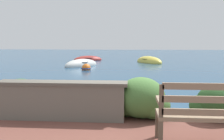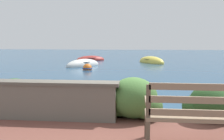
{
  "view_description": "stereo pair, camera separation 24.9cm",
  "coord_description": "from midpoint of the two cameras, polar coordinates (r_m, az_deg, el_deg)",
  "views": [
    {
      "loc": [
        0.32,
        -5.17,
        1.7
      ],
      "look_at": [
        -0.57,
        6.09,
        0.35
      ],
      "focal_mm": 40.0,
      "sensor_mm": 36.0,
      "label": 1
    },
    {
      "loc": [
        0.56,
        -5.15,
        1.7
      ],
      "look_at": [
        -0.57,
        6.09,
        0.35
      ],
      "focal_mm": 40.0,
      "sensor_mm": 36.0,
      "label": 2
    }
  ],
  "objects": [
    {
      "name": "rowboat_nearest",
      "position": [
        16.59,
        -7.47,
        1.12
      ],
      "size": [
        2.33,
        2.68,
        0.83
      ],
      "rotation": [
        0.0,
        0.0,
        4.07
      ],
      "color": "silver",
      "rests_on": "ground_plane"
    },
    {
      "name": "rowboat_far",
      "position": [
        21.14,
        -5.87,
        2.34
      ],
      "size": [
        2.63,
        2.01,
        0.7
      ],
      "rotation": [
        0.0,
        0.0,
        3.59
      ],
      "color": "#9E2D28",
      "rests_on": "ground_plane"
    },
    {
      "name": "hedge_clump_far_right",
      "position": [
        5.08,
        21.5,
        -7.29
      ],
      "size": [
        0.98,
        0.7,
        0.66
      ],
      "color": "#284C23",
      "rests_on": "patio_terrace"
    },
    {
      "name": "mooring_buoy",
      "position": [
        14.45,
        -6.4,
        0.39
      ],
      "size": [
        0.58,
        0.58,
        0.53
      ],
      "color": "orange",
      "rests_on": "ground_plane"
    },
    {
      "name": "rowboat_mid",
      "position": [
        19.1,
        8.1,
        1.87
      ],
      "size": [
        2.38,
        2.88,
        0.87
      ],
      "rotation": [
        0.0,
        0.0,
        2.15
      ],
      "color": "#DBC64C",
      "rests_on": "ground_plane"
    },
    {
      "name": "stone_wall",
      "position": [
        4.85,
        -12.76,
        -6.72
      ],
      "size": [
        2.46,
        0.39,
        0.72
      ],
      "color": "#666056",
      "rests_on": "patio_terrace"
    },
    {
      "name": "ground_plane",
      "position": [
        5.45,
        -0.38,
        -11.38
      ],
      "size": [
        80.0,
        80.0,
        0.0
      ],
      "color": "navy"
    },
    {
      "name": "hedge_clump_left",
      "position": [
        5.41,
        -21.54,
        -6.17
      ],
      "size": [
        1.06,
        0.76,
        0.72
      ],
      "color": "#2D5628",
      "rests_on": "patio_terrace"
    },
    {
      "name": "park_bench",
      "position": [
        3.73,
        20.08,
        -9.13
      ],
      "size": [
        1.51,
        0.48,
        0.93
      ],
      "rotation": [
        0.0,
        0.0,
        -0.01
      ],
      "color": "brown",
      "rests_on": "patio_terrace"
    },
    {
      "name": "hedge_clump_centre",
      "position": [
        5.13,
        -7.78,
        -7.4
      ],
      "size": [
        0.78,
        0.56,
        0.53
      ],
      "color": "#38662D",
      "rests_on": "patio_terrace"
    },
    {
      "name": "hedge_clump_right",
      "position": [
        4.84,
        4.96,
        -6.87
      ],
      "size": [
        1.16,
        0.83,
        0.79
      ],
      "color": "#426B33",
      "rests_on": "patio_terrace"
    }
  ]
}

